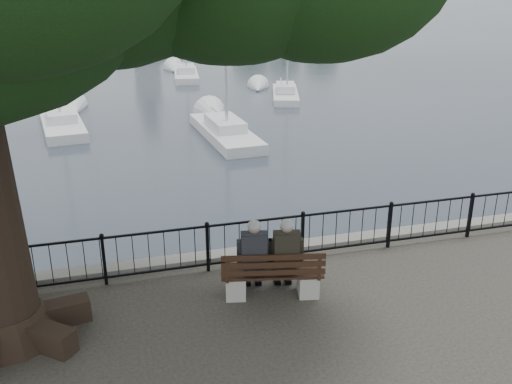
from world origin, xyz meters
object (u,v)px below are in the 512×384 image
object	(u,v)px
lion_monument	(144,22)
bench	(272,280)
person_right	(285,258)
person_left	(254,259)

from	to	relation	value
lion_monument	bench	bearing A→B (deg)	-92.40
person_right	lion_monument	world-z (taller)	lion_monument
person_right	bench	bearing A→B (deg)	-168.61
bench	lion_monument	distance (m)	48.75
bench	person_right	xyz separation A→B (m)	(0.26, 0.05, 0.38)
person_left	person_right	bearing A→B (deg)	-12.12
bench	person_left	xyz separation A→B (m)	(-0.30, 0.17, 0.38)
person_right	lion_monument	bearing A→B (deg)	87.91
person_left	lion_monument	distance (m)	48.58
person_left	lion_monument	size ratio (longest dim) A/B	0.17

